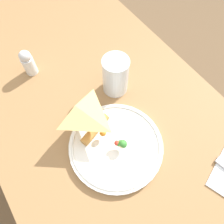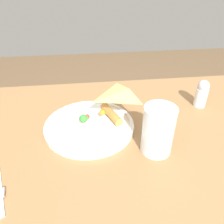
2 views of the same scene
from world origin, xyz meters
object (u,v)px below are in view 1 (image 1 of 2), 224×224
at_px(milk_glass, 115,77).
at_px(dining_table, 91,108).
at_px(salt_shaker, 28,62).
at_px(plate_pizza, 115,144).

bearing_deg(milk_glass, dining_table, -118.06).
bearing_deg(milk_glass, salt_shaker, -137.57).
height_order(dining_table, milk_glass, milk_glass).
height_order(plate_pizza, milk_glass, milk_glass).
height_order(dining_table, plate_pizza, plate_pizza).
bearing_deg(milk_glass, plate_pizza, -35.04).
relative_size(dining_table, milk_glass, 10.13).
distance_m(plate_pizza, salt_shaker, 0.38).
distance_m(dining_table, salt_shaker, 0.26).
distance_m(plate_pizza, milk_glass, 0.20).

